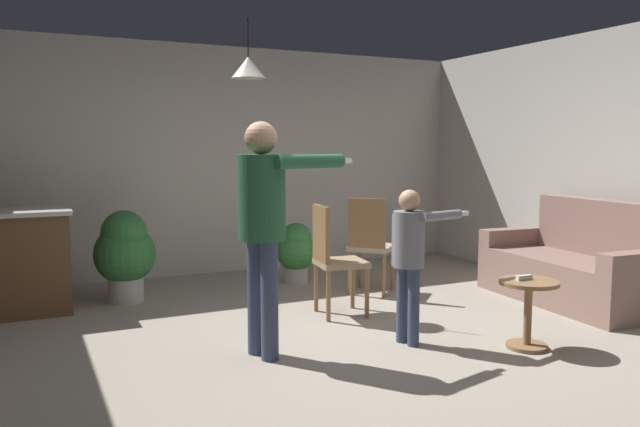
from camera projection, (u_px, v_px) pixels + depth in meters
ground at (351, 345)px, 4.77m from camera, size 7.68×7.68×0.00m
wall_back at (224, 160)px, 7.49m from camera, size 6.40×0.10×2.70m
couch_floral at (575, 268)px, 6.07m from camera, size 0.98×1.86×1.00m
side_table_by_couch at (528, 306)px, 4.66m from camera, size 0.44×0.44×0.52m
person_adult at (263, 213)px, 4.41m from camera, size 0.87×0.48×1.69m
person_child at (410, 249)px, 4.72m from camera, size 0.64×0.34×1.19m
dining_chair_by_counter at (370, 242)px, 6.36m from camera, size 0.59×0.59×1.00m
dining_chair_near_wall at (333, 256)px, 5.55m from camera, size 0.48×0.48×1.00m
potted_plant_corner at (296, 250)px, 6.88m from camera, size 0.44×0.44×0.68m
potted_plant_by_wall at (125, 252)px, 6.04m from camera, size 0.59×0.59×0.90m
spare_remote_on_table at (524, 278)px, 4.66m from camera, size 0.13×0.04×0.04m
ceiling_light_pendant at (248, 67)px, 5.77m from camera, size 0.32×0.32×0.55m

